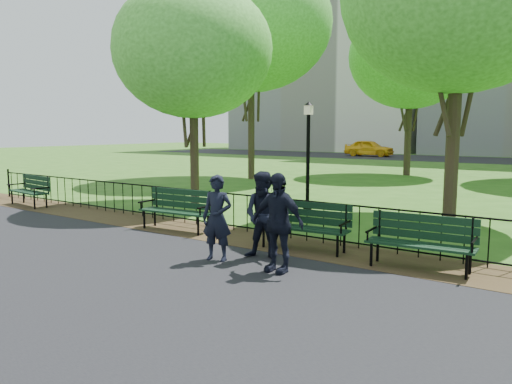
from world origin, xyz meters
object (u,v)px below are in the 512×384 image
Objects in this scene: lamppost at (308,152)px; taxi at (369,148)px; park_bench_right_a at (422,236)px; person_right at (278,223)px; park_bench_left_a at (178,205)px; tree_near_w at (193,50)px; person_left at (217,218)px; park_bench_left_c at (32,187)px; tree_mid_w at (251,23)px; park_bench_main at (288,217)px; tree_far_c at (411,56)px; person_mid at (265,216)px.

taxi is (-10.54, 29.31, -0.99)m from lamppost.
person_right is at bearing -145.07° from park_bench_right_a.
park_bench_left_a is 1.05× the size of park_bench_right_a.
park_bench_right_a is at bearing -22.38° from tree_near_w.
park_bench_left_c is at bearing 153.60° from person_left.
park_bench_left_a is 1.14× the size of person_right.
taxi is at bearing 98.79° from tree_mid_w.
park_bench_left_a is at bearing 5.34° from park_bench_left_c.
lamppost reaches higher than park_bench_main.
tree_mid_w is (-11.76, 11.10, 6.80)m from park_bench_right_a.
tree_mid_w is (-9.11, 11.15, 6.74)m from park_bench_main.
park_bench_right_a is 3.60m from person_left.
park_bench_left_a is at bearing -88.36° from tree_far_c.
park_bench_main is 1.02× the size of park_bench_left_c.
park_bench_main is 0.60× the size of lamppost.
tree_far_c is at bearing 96.79° from lamppost.
tree_mid_w is 16.56m from person_mid.
lamppost is at bearing -44.02° from tree_mid_w.
taxi is (-12.67, 34.59, -0.08)m from person_mid.
park_bench_main is at bearing -31.36° from tree_near_w.
tree_near_w is 9.19m from person_right.
tree_far_c is 20.00m from person_left.
person_mid is (0.65, 0.58, 0.03)m from person_left.
person_mid is (0.08, -0.96, 0.18)m from park_bench_main.
park_bench_left_a is at bearing 175.75° from park_bench_right_a.
tree_mid_w is at bearing -130.90° from tree_far_c.
person_mid is (3.19, -1.00, 0.22)m from park_bench_left_a.
tree_mid_w reaches higher than park_bench_right_a.
tree_far_c is at bearing 85.86° from person_mid.
taxi is at bearing 102.70° from tree_near_w.
person_right reaches higher than park_bench_left_a.
tree_near_w is at bearing -168.90° from taxi.
tree_near_w is at bearing -66.53° from tree_mid_w.
park_bench_right_a is at bearing 10.36° from person_left.
person_mid is (9.19, -12.11, -6.56)m from tree_mid_w.
lamppost is 11.33m from tree_mid_w.
park_bench_main is 1.21× the size of person_left.
person_right is 37.59m from taxi.
lamppost is 31.16m from taxi.
park_bench_right_a is 17.54m from tree_mid_w.
person_left is at bearing -75.88° from lamppost.
person_right reaches higher than park_bench_left_c.
park_bench_left_c is 1.15× the size of person_mid.
tree_far_c reaches higher than park_bench_left_a.
person_mid is at bearing 25.80° from person_left.
park_bench_left_a is at bearing -104.00° from lamppost.
park_bench_main is 4.91m from lamppost.
tree_far_c is 19.55m from person_mid.
lamppost is at bearing 109.62° from park_bench_main.
person_left is at bearing -4.46° from park_bench_left_c.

